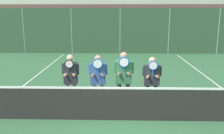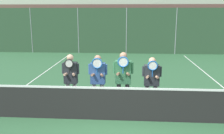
{
  "view_description": "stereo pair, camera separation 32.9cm",
  "coord_description": "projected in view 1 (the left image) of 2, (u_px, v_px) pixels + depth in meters",
  "views": [
    {
      "loc": [
        -0.11,
        -6.62,
        3.03
      ],
      "look_at": [
        -0.31,
        1.0,
        1.33
      ],
      "focal_mm": 40.0,
      "sensor_mm": 36.0,
      "label": 1
    },
    {
      "loc": [
        0.22,
        -6.6,
        3.03
      ],
      "look_at": [
        -0.31,
        1.0,
        1.33
      ],
      "focal_mm": 40.0,
      "sensor_mm": 36.0,
      "label": 2
    }
  ],
  "objects": [
    {
      "name": "ground_plane",
      "position": [
        122.0,
        120.0,
        7.12
      ],
      "size": [
        120.0,
        120.0,
        0.0
      ],
      "primitive_type": "plane",
      "color": "#2D5B38"
    },
    {
      "name": "player_rightmost",
      "position": [
        152.0,
        79.0,
        7.67
      ],
      "size": [
        0.59,
        0.34,
        1.69
      ],
      "color": "#56565B",
      "rests_on": "ground_plane"
    },
    {
      "name": "player_center_right",
      "position": [
        124.0,
        76.0,
        7.57
      ],
      "size": [
        0.61,
        0.34,
        1.85
      ],
      "color": "#56565B",
      "rests_on": "ground_plane"
    },
    {
      "name": "hill_distant",
      "position": [
        119.0,
        23.0,
        66.72
      ],
      "size": [
        135.0,
        75.0,
        26.25
      ],
      "color": "slate",
      "rests_on": "ground_plane"
    },
    {
      "name": "player_center_left",
      "position": [
        98.0,
        77.0,
        7.74
      ],
      "size": [
        0.59,
        0.34,
        1.73
      ],
      "color": "white",
      "rests_on": "ground_plane"
    },
    {
      "name": "court_line_left_sideline",
      "position": [
        21.0,
        88.0,
        10.15
      ],
      "size": [
        0.05,
        16.0,
        0.01
      ],
      "primitive_type": "cube",
      "color": "white",
      "rests_on": "ground_plane"
    },
    {
      "name": "car_far_left",
      "position": [
        51.0,
        37.0,
        20.49
      ],
      "size": [
        4.09,
        1.98,
        1.88
      ],
      "color": "silver",
      "rests_on": "ground_plane"
    },
    {
      "name": "court_line_right_sideline",
      "position": [
        223.0,
        89.0,
        9.94
      ],
      "size": [
        0.05,
        16.0,
        0.01
      ],
      "primitive_type": "cube",
      "color": "white",
      "rests_on": "ground_plane"
    },
    {
      "name": "clubhouse_building",
      "position": [
        107.0,
        24.0,
        24.46
      ],
      "size": [
        23.73,
        5.5,
        3.65
      ],
      "color": "tan",
      "rests_on": "ground_plane"
    },
    {
      "name": "fence_back",
      "position": [
        120.0,
        31.0,
        18.14
      ],
      "size": [
        21.34,
        0.06,
        3.3
      ],
      "color": "gray",
      "rests_on": "ground_plane"
    },
    {
      "name": "player_leftmost",
      "position": [
        71.0,
        78.0,
        7.71
      ],
      "size": [
        0.54,
        0.34,
        1.75
      ],
      "color": "white",
      "rests_on": "ground_plane"
    },
    {
      "name": "car_center",
      "position": [
        175.0,
        37.0,
        20.6
      ],
      "size": [
        4.5,
        1.97,
        1.86
      ],
      "color": "silver",
      "rests_on": "ground_plane"
    },
    {
      "name": "tennis_net",
      "position": [
        122.0,
        103.0,
        7.01
      ],
      "size": [
        10.97,
        0.09,
        1.08
      ],
      "color": "gray",
      "rests_on": "ground_plane"
    },
    {
      "name": "car_left_of_center",
      "position": [
        112.0,
        39.0,
        20.33
      ],
      "size": [
        4.42,
        1.95,
        1.71
      ],
      "color": "#285638",
      "rests_on": "ground_plane"
    }
  ]
}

